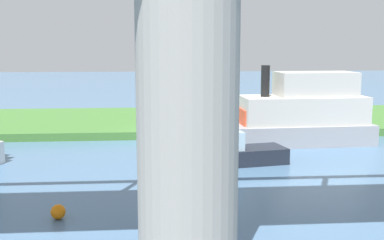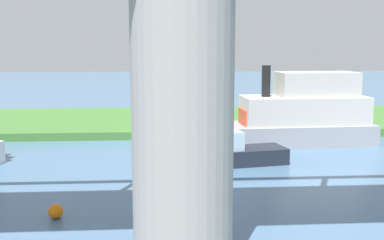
% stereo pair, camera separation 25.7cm
% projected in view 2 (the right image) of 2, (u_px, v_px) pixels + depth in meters
% --- Properties ---
extents(ground_plane, '(160.00, 160.00, 0.00)m').
position_uv_depth(ground_plane, '(171.00, 140.00, 29.73)').
color(ground_plane, '#4C7093').
extents(grassy_bank, '(80.00, 12.00, 0.50)m').
position_uv_depth(grassy_bank, '(169.00, 121.00, 35.61)').
color(grassy_bank, '#427533').
rests_on(grassy_bank, ground).
extents(bridge_pylon, '(2.61, 2.61, 9.47)m').
position_uv_depth(bridge_pylon, '(182.00, 87.00, 12.07)').
color(bridge_pylon, '#9E998E').
rests_on(bridge_pylon, ground).
extents(person_on_bank, '(0.51, 0.51, 1.39)m').
position_uv_depth(person_on_bank, '(230.00, 113.00, 32.95)').
color(person_on_bank, '#2D334C').
rests_on(person_on_bank, grassy_bank).
extents(mooring_post, '(0.20, 0.20, 0.80)m').
position_uv_depth(mooring_post, '(316.00, 121.00, 31.17)').
color(mooring_post, brown).
rests_on(mooring_post, grassy_bank).
extents(skiff_small, '(5.28, 2.70, 1.68)m').
position_uv_depth(skiff_small, '(232.00, 152.00, 23.48)').
color(skiff_small, '#1E232D').
rests_on(skiff_small, ground).
extents(motorboat_white, '(9.25, 3.47, 4.66)m').
position_uv_depth(motorboat_white, '(301.00, 115.00, 28.28)').
color(motorboat_white, '#99999E').
rests_on(motorboat_white, ground).
extents(marker_buoy, '(0.50, 0.50, 0.50)m').
position_uv_depth(marker_buoy, '(56.00, 211.00, 16.12)').
color(marker_buoy, orange).
rests_on(marker_buoy, ground).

